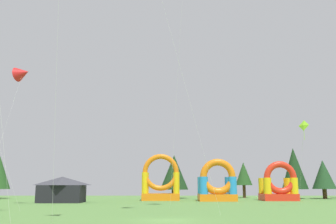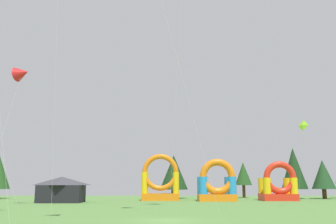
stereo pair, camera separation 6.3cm
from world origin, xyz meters
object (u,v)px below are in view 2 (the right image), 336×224
Objects in this scene: kite_lime_diamond at (304,126)px; kite_red_delta at (23,73)px; festival_tent at (62,190)px; inflatable_yellow_castle at (279,187)px; inflatable_red_slide at (161,184)px; inflatable_orange_dome at (218,186)px.

kite_lime_diamond is 0.57× the size of kite_red_delta.
inflatable_yellow_castle is at bearing 9.96° from festival_tent.
kite_red_delta is at bearing -134.73° from inflatable_red_slide.
kite_lime_diamond is at bearing -96.50° from inflatable_yellow_castle.
kite_lime_diamond is 1.58× the size of festival_tent.
festival_tent is at bearing 158.60° from kite_lime_diamond.
inflatable_red_slide is 19.61m from inflatable_yellow_castle.
kite_lime_diamond reaches higher than inflatable_orange_dome.
kite_lime_diamond is 20.10m from inflatable_yellow_castle.
festival_tent is at bearing -169.04° from inflatable_orange_dome.
festival_tent is at bearing -155.81° from inflatable_red_slide.
kite_lime_diamond is at bearing -21.40° from festival_tent.
kite_lime_diamond is 35.34m from festival_tent.
inflatable_yellow_castle is 34.77m from festival_tent.
kite_red_delta is at bearing -155.32° from inflatable_yellow_castle.
inflatable_red_slide is at bearing 45.27° from kite_red_delta.
kite_lime_diamond reaches higher than inflatable_red_slide.
kite_red_delta is (-34.88, 1.60, 7.12)m from kite_lime_diamond.
inflatable_red_slide is (17.40, 17.57, -13.89)m from kite_red_delta.
kite_lime_diamond is 20.41m from inflatable_orange_dome.
kite_lime_diamond reaches higher than festival_tent.
kite_lime_diamond is 1.51× the size of inflatable_orange_dome.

